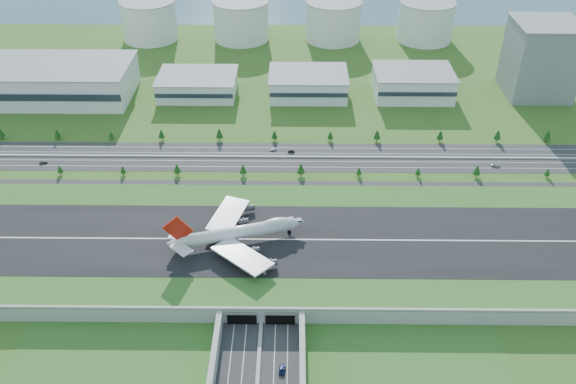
{
  "coord_description": "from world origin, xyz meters",
  "views": [
    {
      "loc": [
        14.08,
        -242.58,
        202.31
      ],
      "look_at": [
        11.16,
        35.0,
        13.66
      ],
      "focal_mm": 38.0,
      "sensor_mm": 36.0,
      "label": 1
    }
  ],
  "objects_px": {
    "office_tower": "(541,59)",
    "car_7": "(273,149)",
    "boeing_747": "(238,232)",
    "fuel_tank_a": "(149,21)",
    "car_5": "(291,152)",
    "car_2": "(282,369)",
    "car_4": "(43,162)",
    "car_6": "(496,165)"
  },
  "relations": [
    {
      "from": "car_4",
      "to": "car_6",
      "type": "relative_size",
      "value": 0.92
    },
    {
      "from": "boeing_747",
      "to": "car_2",
      "type": "relative_size",
      "value": 12.55
    },
    {
      "from": "boeing_747",
      "to": "car_5",
      "type": "distance_m",
      "value": 107.09
    },
    {
      "from": "fuel_tank_a",
      "to": "car_5",
      "type": "xyz_separation_m",
      "value": [
        132.55,
        -209.09,
        -16.65
      ]
    },
    {
      "from": "car_2",
      "to": "car_5",
      "type": "relative_size",
      "value": 1.26
    },
    {
      "from": "office_tower",
      "to": "car_2",
      "type": "distance_m",
      "value": 332.32
    },
    {
      "from": "fuel_tank_a",
      "to": "car_2",
      "type": "relative_size",
      "value": 9.01
    },
    {
      "from": "boeing_747",
      "to": "car_2",
      "type": "bearing_deg",
      "value": -88.82
    },
    {
      "from": "car_5",
      "to": "car_6",
      "type": "distance_m",
      "value": 129.99
    },
    {
      "from": "office_tower",
      "to": "car_7",
      "type": "height_order",
      "value": "office_tower"
    },
    {
      "from": "office_tower",
      "to": "car_4",
      "type": "xyz_separation_m",
      "value": [
        -344.69,
        -109.17,
        -26.52
      ]
    },
    {
      "from": "office_tower",
      "to": "fuel_tank_a",
      "type": "distance_m",
      "value": 340.18
    },
    {
      "from": "car_5",
      "to": "car_7",
      "type": "relative_size",
      "value": 0.93
    },
    {
      "from": "car_2",
      "to": "car_6",
      "type": "distance_m",
      "value": 208.32
    },
    {
      "from": "car_6",
      "to": "car_7",
      "type": "xyz_separation_m",
      "value": [
        -140.85,
        18.45,
        -0.07
      ]
    },
    {
      "from": "boeing_747",
      "to": "car_4",
      "type": "height_order",
      "value": "boeing_747"
    },
    {
      "from": "boeing_747",
      "to": "office_tower",
      "type": "bearing_deg",
      "value": 26.19
    },
    {
      "from": "office_tower",
      "to": "car_7",
      "type": "distance_m",
      "value": 220.85
    },
    {
      "from": "car_5",
      "to": "car_6",
      "type": "relative_size",
      "value": 0.81
    },
    {
      "from": "car_2",
      "to": "car_4",
      "type": "distance_m",
      "value": 224.06
    },
    {
      "from": "fuel_tank_a",
      "to": "boeing_747",
      "type": "height_order",
      "value": "fuel_tank_a"
    },
    {
      "from": "fuel_tank_a",
      "to": "office_tower",
      "type": "bearing_deg",
      "value": -19.77
    },
    {
      "from": "boeing_747",
      "to": "car_7",
      "type": "distance_m",
      "value": 107.46
    },
    {
      "from": "car_4",
      "to": "car_7",
      "type": "relative_size",
      "value": 1.07
    },
    {
      "from": "boeing_747",
      "to": "car_4",
      "type": "relative_size",
      "value": 13.79
    },
    {
      "from": "boeing_747",
      "to": "car_5",
      "type": "bearing_deg",
      "value": 59.2
    },
    {
      "from": "office_tower",
      "to": "car_5",
      "type": "xyz_separation_m",
      "value": [
        -187.45,
        -94.09,
        -26.65
      ]
    },
    {
      "from": "car_7",
      "to": "car_6",
      "type": "bearing_deg",
      "value": 63.77
    },
    {
      "from": "office_tower",
      "to": "car_5",
      "type": "relative_size",
      "value": 12.46
    },
    {
      "from": "fuel_tank_a",
      "to": "car_5",
      "type": "height_order",
      "value": "fuel_tank_a"
    },
    {
      "from": "car_2",
      "to": "office_tower",
      "type": "bearing_deg",
      "value": -120.17
    },
    {
      "from": "car_4",
      "to": "car_5",
      "type": "bearing_deg",
      "value": -98.28
    },
    {
      "from": "office_tower",
      "to": "car_6",
      "type": "bearing_deg",
      "value": -118.01
    },
    {
      "from": "car_7",
      "to": "office_tower",
      "type": "bearing_deg",
      "value": 95.87
    },
    {
      "from": "fuel_tank_a",
      "to": "car_6",
      "type": "distance_m",
      "value": 345.34
    },
    {
      "from": "office_tower",
      "to": "boeing_747",
      "type": "distance_m",
      "value": 290.99
    },
    {
      "from": "fuel_tank_a",
      "to": "car_5",
      "type": "distance_m",
      "value": 248.12
    },
    {
      "from": "car_7",
      "to": "car_2",
      "type": "bearing_deg",
      "value": -15.84
    },
    {
      "from": "office_tower",
      "to": "car_6",
      "type": "distance_m",
      "value": 127.24
    },
    {
      "from": "fuel_tank_a",
      "to": "car_2",
      "type": "bearing_deg",
      "value": -71.41
    },
    {
      "from": "car_2",
      "to": "car_5",
      "type": "distance_m",
      "value": 177.24
    },
    {
      "from": "office_tower",
      "to": "fuel_tank_a",
      "type": "relative_size",
      "value": 1.1
    }
  ]
}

